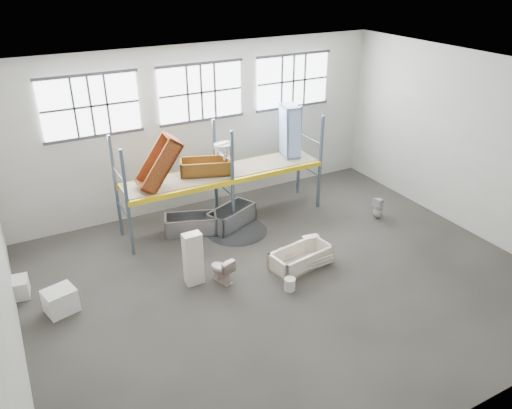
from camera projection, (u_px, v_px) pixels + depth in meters
floor at (284, 280)px, 12.44m from camera, size 12.00×10.00×0.10m
ceiling at (291, 74)px, 10.16m from camera, size 12.00×10.00×0.10m
wall_back at (201, 127)px, 15.27m from camera, size 12.00×0.10×5.00m
wall_front at (466, 313)px, 7.32m from camera, size 12.00×0.10×5.00m
wall_right at (472, 145)px, 13.86m from camera, size 0.10×10.00×5.00m
window_left at (91, 106)px, 13.34m from camera, size 2.60×0.04×1.60m
window_mid at (201, 92)px, 14.70m from camera, size 2.60×0.04×1.60m
window_right at (293, 81)px, 16.05m from camera, size 2.60×0.04×1.60m
rack_upright_la at (127, 204)px, 12.76m from camera, size 0.08×0.08×3.00m
rack_upright_lb at (116, 187)px, 13.70m from camera, size 0.08×0.08×3.00m
rack_upright_ma at (233, 182)px, 14.03m from camera, size 0.08×0.08×3.00m
rack_upright_mb at (215, 168)px, 14.97m from camera, size 0.08×0.08×3.00m
rack_upright_ra at (320, 163)px, 15.30m from camera, size 0.08×0.08×3.00m
rack_upright_rb at (299, 151)px, 16.24m from camera, size 0.08×0.08×3.00m
rack_beam_front at (233, 182)px, 14.03m from camera, size 6.00×0.10×0.14m
rack_beam_back at (215, 168)px, 14.97m from camera, size 6.00×0.10×0.14m
shelf_deck at (224, 172)px, 14.47m from camera, size 5.90×1.10×0.03m
wet_patch at (237, 231)px, 14.54m from camera, size 1.80×1.80×0.00m
bathtub_beige at (301, 258)px, 12.83m from camera, size 1.71×1.00×0.47m
cistern_spare at (311, 243)px, 13.40m from camera, size 0.46×0.27×0.42m
sink_in_tub at (286, 254)px, 13.13m from camera, size 0.53×0.53×0.16m
toilet_beige at (222, 269)px, 12.17m from camera, size 0.57×0.75×0.68m
cistern_tall at (193, 259)px, 11.96m from camera, size 0.44×0.29×1.37m
toilet_white at (378, 208)px, 15.13m from camera, size 0.39×0.38×0.69m
steel_tub_left at (191, 224)px, 14.35m from camera, size 1.63×1.15×0.54m
steel_tub_right at (231, 217)px, 14.76m from camera, size 1.67×1.26×0.56m
rust_tub_flat at (205, 166)px, 14.22m from camera, size 1.59×1.12×0.41m
rust_tub_tilted at (159, 163)px, 13.16m from camera, size 1.31×0.82×1.55m
sink_on_shelf at (224, 159)px, 13.97m from camera, size 0.64×0.53×0.52m
blue_tub_upright at (290, 131)px, 15.26m from camera, size 0.66×0.85×1.63m
bucket at (290, 284)px, 11.92m from camera, size 0.35×0.35×0.32m
carton_near at (61, 301)px, 11.16m from camera, size 0.78×0.71×0.56m
carton_far at (16, 288)px, 11.67m from camera, size 0.60×0.60×0.45m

